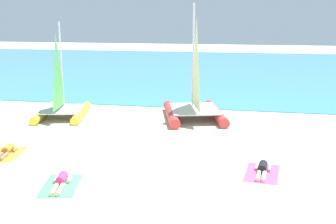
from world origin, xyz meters
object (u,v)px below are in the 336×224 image
towel_left (6,154)px  towel_right (262,173)px  sailboat_yellow (61,104)px  sunbather_middle (61,181)px  sunbather_right (262,169)px  sailboat_red (194,102)px  towel_middle (61,186)px  sunbather_left (7,151)px

towel_left → towel_right: bearing=-0.4°
towel_left → sailboat_yellow: bearing=95.2°
sunbather_middle → sunbather_right: (6.30, 2.36, 0.00)m
sailboat_yellow → towel_left: size_ratio=2.63×
sailboat_red → towel_middle: (-2.94, -9.57, -0.88)m
sailboat_yellow → towel_left: (0.55, -6.07, -0.74)m
sailboat_yellow → towel_left: sailboat_yellow is taller
sailboat_yellow → towel_left: 6.14m
towel_left → sunbather_left: (-0.01, 0.07, 0.13)m
towel_left → sunbather_middle: (3.42, -2.37, 0.13)m
towel_left → towel_middle: (3.44, -2.43, 0.00)m
sailboat_red → sunbather_right: sailboat_red is taller
sunbather_left → sunbather_right: (9.73, -0.07, 0.00)m
towel_middle → sunbather_right: sunbather_right is taller
sailboat_yellow → sunbather_right: bearing=-43.3°
sunbather_left → towel_middle: size_ratio=0.82×
sunbather_middle → towel_right: (6.29, 2.29, -0.13)m
towel_middle → sunbather_right: (6.28, 2.42, 0.13)m
towel_middle → sunbather_middle: sunbather_middle is taller
sailboat_red → sunbather_middle: sailboat_red is taller
sailboat_yellow → towel_middle: size_ratio=2.63×
sailboat_red → sunbather_right: 7.92m
sunbather_right → towel_middle: bearing=-153.1°
sunbather_right → sunbather_left: bearing=-174.7°
towel_middle → towel_right: size_ratio=1.00×
sailboat_red → sunbather_middle: (-2.95, -9.50, -0.75)m
towel_middle → towel_left: bearing=144.7°
towel_left → sunbather_left: bearing=101.5°
sailboat_red → sunbather_right: size_ratio=3.77×
towel_middle → towel_right: same height
sailboat_yellow → sunbather_middle: sailboat_yellow is taller
sunbather_middle → towel_left: bearing=131.9°
sailboat_yellow → towel_middle: 9.43m
sailboat_yellow → sunbather_left: (0.54, -6.01, -0.61)m
sailboat_yellow → towel_right: sailboat_yellow is taller
towel_left → towel_middle: size_ratio=1.00×
sailboat_yellow → sunbather_left: 6.06m
towel_left → sunbather_right: sunbather_right is taller
towel_left → towel_middle: 4.21m
sunbather_left → sunbather_middle: (3.44, -2.43, 0.00)m
towel_left → sailboat_red: bearing=48.2°
towel_middle → sunbather_right: bearing=21.1°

